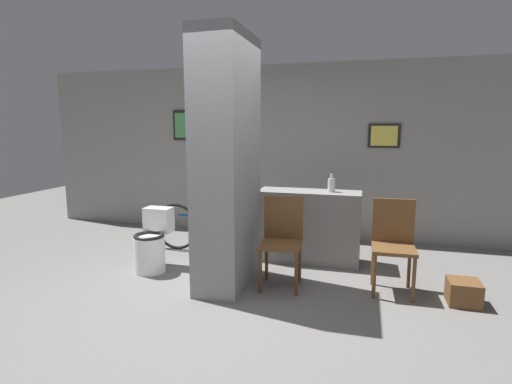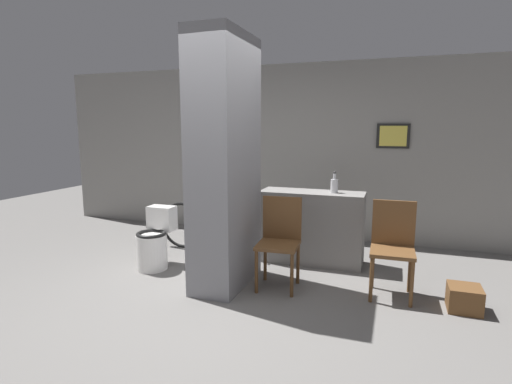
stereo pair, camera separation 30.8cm
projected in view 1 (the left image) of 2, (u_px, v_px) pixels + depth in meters
ground_plane at (223, 303)px, 3.84m from camera, size 14.00×14.00×0.00m
wall_back at (281, 151)px, 6.13m from camera, size 8.00×0.09×2.60m
pillar_center at (227, 164)px, 4.11m from camera, size 0.50×0.95×2.60m
counter_shelf at (309, 226)px, 4.99m from camera, size 1.26×0.44×0.89m
toilet at (152, 244)px, 4.69m from camera, size 0.36×0.52×0.72m
chair_near_pillar at (282, 237)px, 4.21m from camera, size 0.45×0.45×0.94m
chair_by_doorway at (393, 241)px, 4.07m from camera, size 0.43×0.43×0.94m
bicycle at (213, 228)px, 5.33m from camera, size 1.72×0.42×0.70m
bottle_tall at (331, 184)px, 4.84m from camera, size 0.09×0.09×0.26m
floor_crate at (464, 292)px, 3.81m from camera, size 0.29×0.29×0.23m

